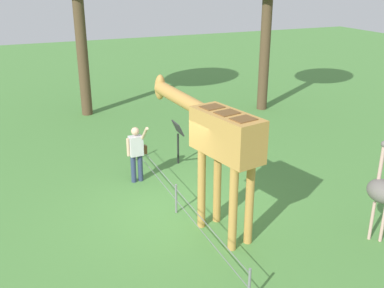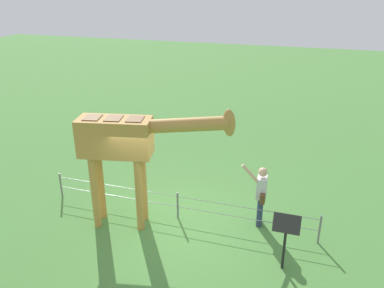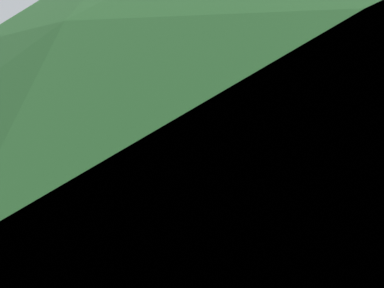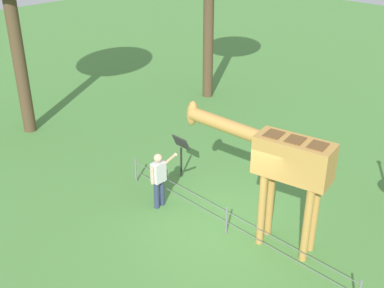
{
  "view_description": "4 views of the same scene",
  "coord_description": "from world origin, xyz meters",
  "px_view_note": "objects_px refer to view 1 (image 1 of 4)",
  "views": [
    {
      "loc": [
        -8.98,
        3.59,
        5.46
      ],
      "look_at": [
        -0.35,
        -0.07,
        1.86
      ],
      "focal_mm": 42.19,
      "sensor_mm": 36.0,
      "label": 1
    },
    {
      "loc": [
        2.97,
        -7.94,
        5.73
      ],
      "look_at": [
        0.27,
        0.57,
        1.97
      ],
      "focal_mm": 36.59,
      "sensor_mm": 36.0,
      "label": 2
    },
    {
      "loc": [
        9.71,
        -0.24,
        7.17
      ],
      "look_at": [
        0.67,
        0.45,
        2.19
      ],
      "focal_mm": 28.66,
      "sensor_mm": 36.0,
      "label": 3
    },
    {
      "loc": [
        -6.32,
        7.66,
        7.38
      ],
      "look_at": [
        0.84,
        0.55,
        2.3
      ],
      "focal_mm": 45.59,
      "sensor_mm": 36.0,
      "label": 4
    }
  ],
  "objects_px": {
    "visitor": "(137,151)",
    "info_sign": "(178,134)",
    "giraffe": "(218,137)",
    "ostrich": "(382,191)"
  },
  "relations": [
    {
      "from": "giraffe",
      "to": "visitor",
      "type": "relative_size",
      "value": 2.15
    },
    {
      "from": "visitor",
      "to": "ostrich",
      "type": "height_order",
      "value": "ostrich"
    },
    {
      "from": "giraffe",
      "to": "visitor",
      "type": "height_order",
      "value": "giraffe"
    },
    {
      "from": "visitor",
      "to": "info_sign",
      "type": "height_order",
      "value": "visitor"
    },
    {
      "from": "visitor",
      "to": "ostrich",
      "type": "xyz_separation_m",
      "value": [
        -4.84,
        -3.89,
        0.27
      ]
    },
    {
      "from": "visitor",
      "to": "info_sign",
      "type": "distance_m",
      "value": 1.66
    },
    {
      "from": "visitor",
      "to": "giraffe",
      "type": "bearing_deg",
      "value": -163.17
    },
    {
      "from": "giraffe",
      "to": "info_sign",
      "type": "bearing_deg",
      "value": -8.49
    },
    {
      "from": "ostrich",
      "to": "visitor",
      "type": "bearing_deg",
      "value": 38.81
    },
    {
      "from": "giraffe",
      "to": "visitor",
      "type": "xyz_separation_m",
      "value": [
        3.06,
        0.93,
        -1.3
      ]
    }
  ]
}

